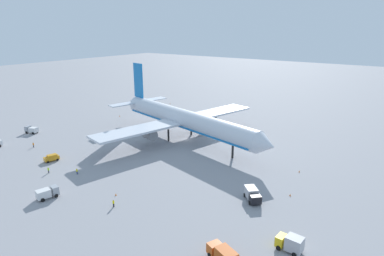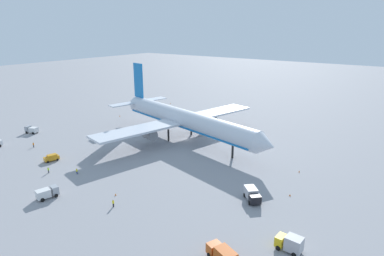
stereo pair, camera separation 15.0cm
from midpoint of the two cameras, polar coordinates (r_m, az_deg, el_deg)
ground_plane at (r=118.77m, az=-1.03°, el=-2.08°), size 600.00×600.00×0.00m
airliner at (r=117.61m, az=-1.42°, el=1.52°), size 75.60×66.99×24.88m
service_truck_0 at (r=65.43m, az=16.63°, el=-18.46°), size 4.83×2.89×3.10m
service_truck_2 at (r=60.76m, az=5.33°, el=-20.88°), size 6.59×4.55×2.99m
service_truck_3 at (r=140.14m, az=-25.88°, el=-0.24°), size 5.15×3.64×2.67m
service_truck_4 at (r=86.66m, az=-23.63°, el=-10.15°), size 3.33×5.25×2.46m
service_truck_5 at (r=79.91m, az=10.35°, el=-11.15°), size 5.87×5.88×2.74m
service_van at (r=108.96m, az=-22.99°, el=-4.72°), size 2.81×4.58×1.97m
ground_worker_0 at (r=100.66m, az=-23.46°, el=-6.66°), size 0.54×0.54×1.68m
ground_worker_1 at (r=96.99m, az=-19.17°, el=-7.05°), size 0.43×0.43×1.70m
ground_worker_2 at (r=78.30m, az=-13.36°, el=-12.50°), size 0.51×0.51×1.73m
ground_worker_3 at (r=123.60m, az=-25.61°, el=-2.63°), size 0.51×0.51×1.69m
traffic_cone_0 at (r=153.35m, az=-12.32°, el=2.04°), size 0.36×0.36×0.55m
traffic_cone_1 at (r=97.82m, az=18.03°, el=-7.10°), size 0.36×0.36×0.55m
traffic_cone_2 at (r=83.22m, az=-12.96°, el=-11.07°), size 0.36×0.36×0.55m
traffic_cone_3 at (r=84.31m, az=16.57°, el=-10.98°), size 0.36×0.36×0.55m
traffic_cone_4 at (r=175.10m, az=-3.73°, el=4.25°), size 0.36×0.36×0.55m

